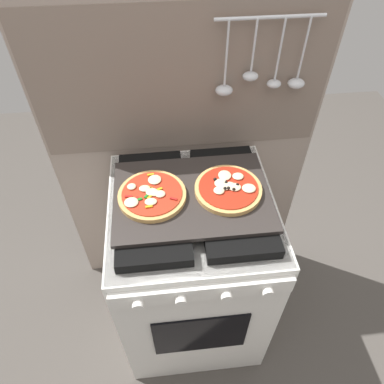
% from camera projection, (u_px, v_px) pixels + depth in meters
% --- Properties ---
extents(ground_plane, '(4.00, 4.00, 0.00)m').
position_uv_depth(ground_plane, '(192.00, 312.00, 1.90)').
color(ground_plane, '#4C4742').
extents(kitchen_backsplash, '(1.10, 0.09, 1.55)m').
position_uv_depth(kitchen_backsplash, '(184.00, 158.00, 1.55)').
color(kitchen_backsplash, gray).
rests_on(kitchen_backsplash, ground_plane).
extents(stove, '(0.60, 0.64, 0.90)m').
position_uv_depth(stove, '(192.00, 267.00, 1.57)').
color(stove, white).
rests_on(stove, ground_plane).
extents(baking_tray, '(0.54, 0.38, 0.02)m').
position_uv_depth(baking_tray, '(192.00, 196.00, 1.24)').
color(baking_tray, '#2D2826').
rests_on(baking_tray, stove).
extents(pizza_left, '(0.23, 0.23, 0.03)m').
position_uv_depth(pizza_left, '(152.00, 195.00, 1.21)').
color(pizza_left, tan).
rests_on(pizza_left, baking_tray).
extents(pizza_right, '(0.23, 0.23, 0.03)m').
position_uv_depth(pizza_right, '(228.00, 188.00, 1.23)').
color(pizza_right, tan).
rests_on(pizza_right, baking_tray).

